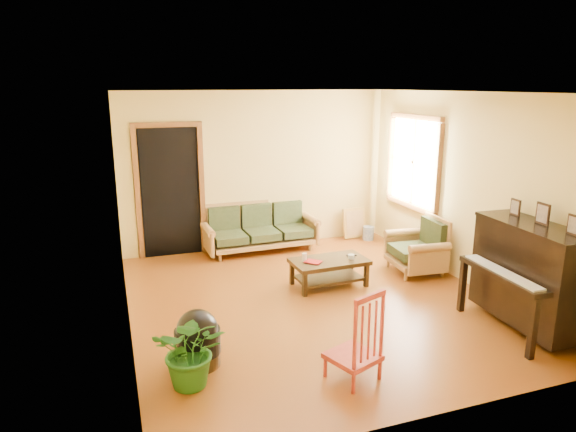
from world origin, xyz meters
name	(u,v)px	position (x,y,z in m)	size (l,w,h in m)	color
floor	(314,301)	(0.00, 0.00, 0.00)	(5.00, 5.00, 0.00)	#66300D
doorway	(170,193)	(-1.45, 2.48, 1.02)	(1.08, 0.16, 2.05)	black
window	(414,162)	(2.21, 1.30, 1.50)	(0.12, 1.36, 1.46)	white
sofa	(261,228)	(-0.05, 2.19, 0.40)	(1.85, 0.77, 0.79)	olive
coffee_table	(329,272)	(0.40, 0.43, 0.19)	(1.03, 0.56, 0.37)	black
armchair	(416,245)	(1.81, 0.49, 0.41)	(0.79, 0.83, 0.83)	olive
piano	(531,277)	(2.01, -1.47, 0.61)	(0.81, 1.38, 1.22)	black
footstool	(198,345)	(-1.65, -1.04, 0.21)	(0.45, 0.45, 0.43)	black
red_chair	(354,334)	(-0.32, -1.76, 0.45)	(0.42, 0.46, 0.90)	maroon
leaning_frame	(354,223)	(1.73, 2.33, 0.29)	(0.43, 0.10, 0.57)	gold
ceramic_crock	(368,233)	(1.93, 2.16, 0.12)	(0.19, 0.19, 0.24)	#335799
potted_plant	(192,350)	(-1.76, -1.38, 0.36)	(0.65, 0.56, 0.72)	#215C1A
book	(311,264)	(0.09, 0.33, 0.38)	(0.16, 0.21, 0.02)	maroon
candle	(304,257)	(0.06, 0.49, 0.43)	(0.06, 0.06, 0.11)	white
glass_jar	(351,257)	(0.70, 0.36, 0.40)	(0.09, 0.09, 0.06)	silver
remote	(351,255)	(0.75, 0.47, 0.38)	(0.14, 0.04, 0.01)	black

